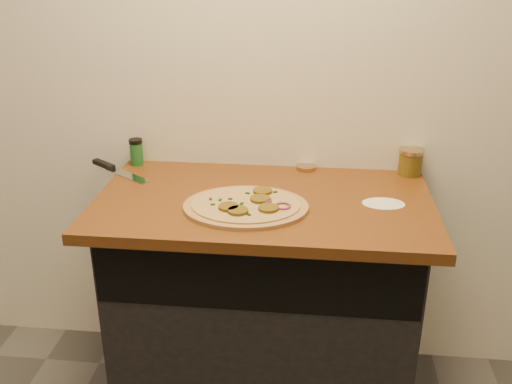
# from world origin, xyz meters

# --- Properties ---
(cabinet) EXTENTS (1.10, 0.60, 0.86)m
(cabinet) POSITION_xyz_m (0.00, 1.45, 0.43)
(cabinet) COLOR black
(cabinet) RESTS_ON ground
(countertop) EXTENTS (1.20, 0.70, 0.04)m
(countertop) POSITION_xyz_m (0.00, 1.42, 0.88)
(countertop) COLOR brown
(countertop) RESTS_ON cabinet
(pizza) EXTENTS (0.45, 0.45, 0.03)m
(pizza) POSITION_xyz_m (-0.05, 1.32, 0.91)
(pizza) COLOR tan
(pizza) RESTS_ON countertop
(chefs_knife) EXTENTS (0.29, 0.22, 0.02)m
(chefs_knife) POSITION_xyz_m (-0.62, 1.62, 0.91)
(chefs_knife) COLOR #B7BAC1
(chefs_knife) RESTS_ON countertop
(mason_jar_lid) EXTENTS (0.09, 0.09, 0.02)m
(mason_jar_lid) POSITION_xyz_m (0.14, 1.72, 0.91)
(mason_jar_lid) COLOR tan
(mason_jar_lid) RESTS_ON countertop
(salsa_jar) EXTENTS (0.10, 0.10, 0.10)m
(salsa_jar) POSITION_xyz_m (0.55, 1.71, 0.95)
(salsa_jar) COLOR maroon
(salsa_jar) RESTS_ON countertop
(spice_shaker) EXTENTS (0.05, 0.05, 0.11)m
(spice_shaker) POSITION_xyz_m (-0.55, 1.70, 0.95)
(spice_shaker) COLOR #1D5E28
(spice_shaker) RESTS_ON countertop
(flour_spill) EXTENTS (0.16, 0.16, 0.00)m
(flour_spill) POSITION_xyz_m (0.42, 1.41, 0.90)
(flour_spill) COLOR white
(flour_spill) RESTS_ON countertop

